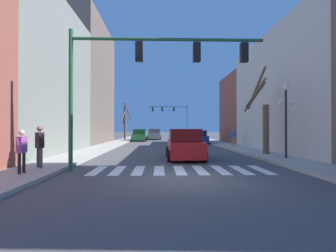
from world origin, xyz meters
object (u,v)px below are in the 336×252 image
object	(u,v)px
street_lamp_right_corner	(286,105)
car_parked_left_far	(189,135)
car_parked_left_near	(154,135)
pedestrian_on_left_sidewalk	(233,135)
traffic_signal_far	(173,113)
car_parked_right_mid	(139,136)
traffic_signal_near	(145,65)
pedestrian_near_right_corner	(40,143)
car_driving_away_lane	(185,145)
street_tree_right_far	(263,118)
car_driving_toward_lane	(198,137)
street_tree_left_near	(125,122)
pedestrian_waiting_at_curb	(22,148)

from	to	relation	value
street_lamp_right_corner	car_parked_left_far	world-z (taller)	street_lamp_right_corner
car_parked_left_near	pedestrian_on_left_sidewalk	bearing A→B (deg)	23.20
traffic_signal_far	car_parked_right_mid	bearing A→B (deg)	-109.97
car_parked_left_far	street_lamp_right_corner	bearing A→B (deg)	-174.45
traffic_signal_far	pedestrian_on_left_sidewalk	bearing A→B (deg)	-81.53
traffic_signal_near	pedestrian_near_right_corner	xyz separation A→B (m)	(-4.53, -0.01, -3.41)
car_parked_left_far	pedestrian_near_right_corner	world-z (taller)	pedestrian_near_right_corner
car_driving_away_lane	car_parked_left_near	xyz separation A→B (m)	(-2.39, 27.17, -0.02)
street_tree_right_far	car_parked_left_far	bearing A→B (deg)	95.28
traffic_signal_near	car_driving_toward_lane	size ratio (longest dim) A/B	1.78
traffic_signal_far	car_parked_left_far	world-z (taller)	traffic_signal_far
traffic_signal_near	street_tree_right_far	xyz separation A→B (m)	(7.50, 5.78, -2.12)
car_parked_right_mid	street_tree_left_near	bearing A→B (deg)	41.72
car_driving_away_lane	street_tree_left_near	size ratio (longest dim) A/B	0.81
street_lamp_right_corner	pedestrian_near_right_corner	world-z (taller)	street_lamp_right_corner
car_parked_right_mid	pedestrian_on_left_sidewalk	size ratio (longest dim) A/B	2.49
car_parked_left_far	street_tree_left_near	xyz separation A→B (m)	(-9.98, -0.83, 1.95)
traffic_signal_near	traffic_signal_far	bearing A→B (deg)	85.44
street_lamp_right_corner	street_tree_right_far	world-z (taller)	street_tree_right_far
traffic_signal_near	pedestrian_on_left_sidewalk	size ratio (longest dim) A/B	5.00
car_driving_away_lane	pedestrian_near_right_corner	world-z (taller)	pedestrian_near_right_corner
traffic_signal_near	traffic_signal_far	xyz separation A→B (m)	(3.33, 41.70, 0.35)
traffic_signal_near	car_parked_left_near	xyz separation A→B (m)	(-0.27, 31.45, -3.81)
pedestrian_waiting_at_curb	street_tree_right_far	world-z (taller)	street_tree_right_far
car_parked_right_mid	street_tree_left_near	distance (m)	4.13
pedestrian_waiting_at_curb	car_driving_toward_lane	bearing A→B (deg)	-19.39
street_lamp_right_corner	street_tree_left_near	size ratio (longest dim) A/B	0.75
traffic_signal_near	traffic_signal_far	distance (m)	41.83
car_parked_left_far	traffic_signal_near	bearing A→B (deg)	169.95
car_driving_toward_lane	street_tree_right_far	size ratio (longest dim) A/B	0.82
street_tree_right_far	street_lamp_right_corner	bearing A→B (deg)	-81.86
car_driving_toward_lane	pedestrian_waiting_at_curb	size ratio (longest dim) A/B	2.93
traffic_signal_far	pedestrian_waiting_at_curb	size ratio (longest dim) A/B	4.86
car_driving_toward_lane	car_parked_left_far	bearing A→B (deg)	0.25
traffic_signal_far	pedestrian_on_left_sidewalk	xyz separation A→B (m)	(4.25, -28.56, -3.81)
pedestrian_waiting_at_curb	car_parked_right_mid	bearing A→B (deg)	0.33
traffic_signal_near	pedestrian_near_right_corner	size ratio (longest dim) A/B	4.75
pedestrian_on_left_sidewalk	pedestrian_near_right_corner	bearing A→B (deg)	106.50
car_parked_left_near	car_parked_right_mid	bearing A→B (deg)	-21.22
street_lamp_right_corner	car_driving_away_lane	bearing A→B (deg)	170.65
traffic_signal_near	pedestrian_waiting_at_curb	world-z (taller)	traffic_signal_near
car_parked_left_far	street_tree_right_far	xyz separation A→B (m)	(2.22, -24.00, 1.68)
street_tree_left_near	pedestrian_on_left_sidewalk	bearing A→B (deg)	-52.17
car_parked_left_far	car_parked_left_near	distance (m)	5.79
car_parked_left_near	pedestrian_waiting_at_curb	size ratio (longest dim) A/B	2.67
car_driving_away_lane	car_parked_right_mid	bearing A→B (deg)	11.36
street_lamp_right_corner	car_driving_away_lane	size ratio (longest dim) A/B	0.93
pedestrian_near_right_corner	street_tree_left_near	xyz separation A→B (m)	(-0.17, 28.96, 1.55)
traffic_signal_far	street_tree_left_near	world-z (taller)	traffic_signal_far
pedestrian_waiting_at_curb	pedestrian_on_left_sidewalk	xyz separation A→B (m)	(12.13, 14.56, 0.04)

